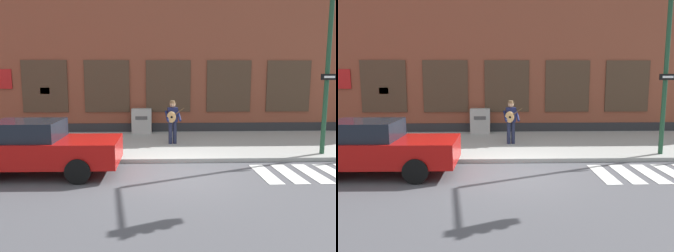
% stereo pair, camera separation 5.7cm
% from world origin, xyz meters
% --- Properties ---
extents(ground_plane, '(160.00, 160.00, 0.00)m').
position_xyz_m(ground_plane, '(0.00, 0.00, 0.00)').
color(ground_plane, '#4C4C51').
extents(sidewalk, '(28.00, 5.41, 0.14)m').
position_xyz_m(sidewalk, '(0.00, 3.89, 0.07)').
color(sidewalk, '#9E9E99').
rests_on(sidewalk, ground).
extents(building_backdrop, '(28.00, 4.06, 6.86)m').
position_xyz_m(building_backdrop, '(-0.00, 8.59, 3.42)').
color(building_backdrop, brown).
rests_on(building_backdrop, ground).
extents(red_car, '(4.62, 2.02, 1.53)m').
position_xyz_m(red_car, '(-3.99, 0.12, 0.77)').
color(red_car, '#B20F0C').
rests_on(red_car, ground).
extents(busker, '(0.74, 0.58, 1.70)m').
position_xyz_m(busker, '(0.05, 3.62, 1.10)').
color(busker, '#1E233D').
rests_on(busker, sidewalk).
extents(utility_box, '(0.91, 0.59, 1.15)m').
position_xyz_m(utility_box, '(-1.26, 6.15, 0.71)').
color(utility_box, '#ADADA8').
rests_on(utility_box, sidewalk).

